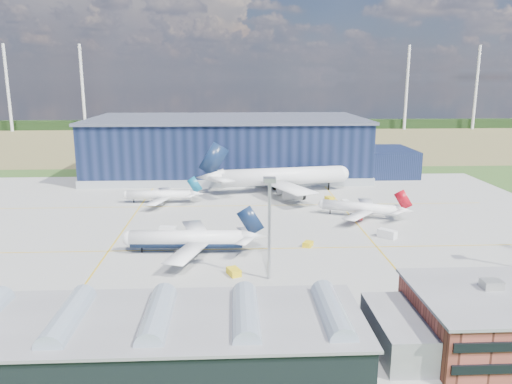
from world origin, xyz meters
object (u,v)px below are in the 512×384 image
at_px(light_mast_center, 269,212).
at_px(airliner_red, 360,202).
at_px(airliner_navy, 186,230).
at_px(car_b, 142,317).
at_px(gse_tug_a, 234,272).
at_px(gse_cart_a, 345,202).
at_px(gse_van_b, 387,234).
at_px(gse_tug_c, 329,199).
at_px(car_a, 458,270).
at_px(airliner_widebody, 283,167).
at_px(hangar, 234,149).
at_px(gse_tug_b, 308,244).
at_px(airstair, 191,245).
at_px(gse_van_a, 168,230).
at_px(airliner_regional, 159,190).

relative_size(light_mast_center, airliner_red, 0.76).
xyz_separation_m(airliner_navy, car_b, (-5.13, -36.00, -5.37)).
distance_m(gse_tug_a, car_b, 26.68).
xyz_separation_m(gse_cart_a, gse_van_b, (3.01, -38.88, 0.50)).
bearing_deg(gse_tug_a, gse_tug_c, 40.15).
height_order(gse_tug_c, car_a, gse_tug_c).
distance_m(airliner_widebody, gse_van_b, 62.84).
distance_m(hangar, gse_tug_b, 105.88).
height_order(gse_tug_a, airstair, airstair).
height_order(airliner_red, gse_van_a, airliner_red).
bearing_deg(airstair, light_mast_center, -68.32).
distance_m(hangar, gse_van_a, 93.19).
distance_m(gse_van_b, airstair, 54.45).
xyz_separation_m(gse_tug_a, car_a, (51.29, -1.26, -0.13)).
bearing_deg(gse_tug_c, gse_cart_a, -62.39).
xyz_separation_m(airliner_navy, airliner_regional, (-14.30, 52.00, -1.29)).
relative_size(airstair, car_a, 1.33).
xyz_separation_m(gse_van_a, gse_van_b, (61.48, -6.84, 0.12)).
xyz_separation_m(airliner_regional, gse_cart_a, (65.94, -3.72, -4.04)).
height_order(gse_tug_a, gse_van_a, gse_van_a).
xyz_separation_m(gse_van_a, car_b, (1.71, -52.24, -0.42)).
bearing_deg(gse_tug_c, gse_tug_a, -135.86).
height_order(gse_van_a, airstair, airstair).
xyz_separation_m(airliner_regional, gse_tug_b, (45.82, -48.76, -4.06)).
height_order(airliner_navy, gse_van_b, airliner_navy).
bearing_deg(airliner_regional, gse_van_a, 104.27).
xyz_separation_m(gse_tug_a, car_b, (-16.97, -20.58, -0.14)).
relative_size(light_mast_center, gse_tug_b, 7.50).
distance_m(hangar, airliner_regional, 61.37).
height_order(airliner_widebody, airliner_regional, airliner_widebody).
bearing_deg(light_mast_center, gse_tug_b, 60.78).
distance_m(car_a, car_b, 70.95).
height_order(gse_tug_a, gse_tug_b, gse_tug_a).
xyz_separation_m(airliner_red, airliner_regional, (-66.43, 21.35, -0.20)).
xyz_separation_m(light_mast_center, gse_cart_a, (32.00, 66.28, -14.75)).
height_order(gse_tug_a, car_a, gse_tug_a).
bearing_deg(airliner_widebody, light_mast_center, -106.57).
bearing_deg(airliner_red, airstair, 54.36).
relative_size(airliner_regional, gse_cart_a, 9.18).
relative_size(airliner_widebody, gse_van_b, 11.73).
xyz_separation_m(light_mast_center, airstair, (-18.82, 19.16, -13.79)).
height_order(airliner_red, gse_van_b, airliner_red).
relative_size(airliner_navy, gse_van_b, 7.14).
height_order(hangar, airliner_regional, hangar).
relative_size(hangar, gse_tug_a, 38.12).
distance_m(gse_cart_a, gse_van_b, 39.00).
distance_m(airliner_navy, gse_van_b, 55.66).
relative_size(hangar, car_b, 36.56).
height_order(hangar, gse_tug_c, hangar).
xyz_separation_m(airliner_navy, gse_cart_a, (51.64, 48.28, -5.33)).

